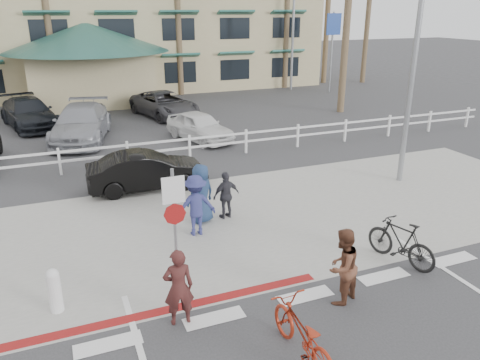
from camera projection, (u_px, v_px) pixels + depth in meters
name	position (u px, v px, depth m)	size (l,w,h in m)	color
ground	(320.00, 313.00, 9.22)	(140.00, 140.00, 0.00)	#333335
sidewalk_plaza	(236.00, 222.00, 13.13)	(22.00, 7.00, 0.01)	gray
cross_street	(195.00, 177.00, 16.61)	(40.00, 5.00, 0.01)	#333335
parking_lot	(143.00, 121.00, 24.87)	(50.00, 16.00, 0.01)	#333335
curb_red	(156.00, 313.00, 9.21)	(7.00, 0.25, 0.02)	maroon
rail_fence	(192.00, 147.00, 18.35)	(29.40, 0.16, 1.00)	silver
building	(131.00, 8.00, 34.93)	(28.00, 16.00, 11.30)	tan
sign_post	(175.00, 221.00, 9.82)	(0.50, 0.10, 2.90)	gray
bollard_0	(55.00, 290.00, 9.11)	(0.26, 0.26, 0.95)	silver
streetlight_0	(416.00, 47.00, 14.72)	(0.60, 2.00, 9.00)	gray
streetlight_1	(293.00, 21.00, 32.66)	(0.60, 2.00, 9.50)	gray
info_sign	(331.00, 51.00, 32.30)	(1.20, 0.16, 5.60)	navy
bike_red	(302.00, 334.00, 7.85)	(0.66, 1.89, 1.00)	maroon
rider_red	(178.00, 287.00, 8.66)	(0.57, 0.37, 1.56)	#421C1A
bike_black	(401.00, 242.00, 10.86)	(0.51, 1.80, 1.08)	black
rider_black	(342.00, 267.00, 9.31)	(0.78, 0.61, 1.61)	brown
pedestrian_a	(196.00, 205.00, 12.15)	(1.07, 0.61, 1.65)	navy
pedestrian_child	(226.00, 195.00, 13.15)	(0.81, 0.34, 1.38)	#302F36
pedestrian_b	(201.00, 194.00, 12.86)	(0.82, 0.54, 1.68)	navy
car_white_sedan	(147.00, 171.00, 15.31)	(1.33, 3.82, 1.26)	black
lot_car_1	(81.00, 123.00, 20.98)	(2.18, 5.36, 1.56)	gray
lot_car_2	(200.00, 126.00, 20.98)	(1.52, 3.78, 1.29)	white
lot_car_4	(29.00, 113.00, 23.27)	(2.01, 4.94, 1.43)	black
lot_car_5	(165.00, 104.00, 25.57)	(2.25, 4.89, 1.36)	#39383C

